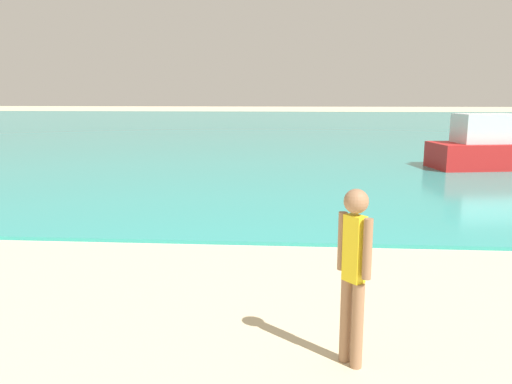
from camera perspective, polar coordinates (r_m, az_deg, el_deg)
water at (r=37.42m, az=2.73°, el=7.58°), size 160.00×60.00×0.06m
person_standing at (r=4.26m, az=11.04°, el=-8.40°), size 0.25×0.29×1.53m
boat_near at (r=17.11m, az=26.49°, el=4.37°), size 5.03×2.34×1.64m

